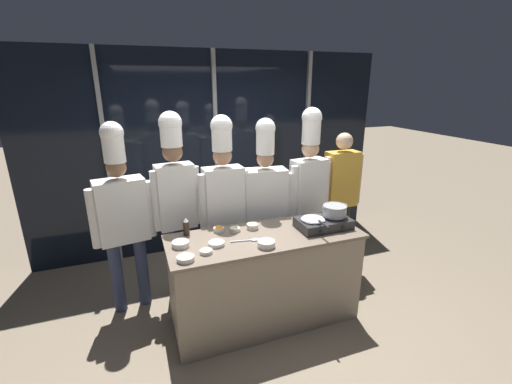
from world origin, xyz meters
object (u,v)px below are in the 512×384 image
Objects in this scene: prep_bowl_garlic at (216,243)px; serving_spoon_slotted at (251,240)px; stock_pot at (335,210)px; prep_bowl_carrots at (219,229)px; prep_bowl_onion at (266,243)px; chef_line at (224,195)px; frying_pan at (313,218)px; chef_pastry at (265,197)px; chef_head at (122,210)px; portable_stove at (323,223)px; squeeze_bottle_soy at (186,227)px; prep_bowl_noodles at (235,229)px; person_guest at (341,188)px; chef_sous at (175,191)px; prep_bowl_chicken at (206,251)px; prep_bowl_rice at (185,258)px; prep_bowl_bean_sprouts at (181,244)px; prep_bowl_ginger at (252,226)px.

prep_bowl_garlic is 0.32m from serving_spoon_slotted.
stock_pot is 2.46× the size of prep_bowl_carrots.
chef_line is (-0.16, 0.81, 0.21)m from prep_bowl_onion.
chef_pastry reaches higher than frying_pan.
chef_head reaches higher than prep_bowl_carrots.
prep_bowl_garlic is 0.07× the size of chef_head.
stock_pot is at bearing 150.09° from chef_head.
prep_bowl_carrots is (-0.99, 0.27, -0.03)m from portable_stove.
squeeze_bottle_soy is 0.38m from prep_bowl_garlic.
person_guest is (1.50, 0.48, 0.11)m from prep_bowl_noodles.
prep_bowl_garlic is 0.44m from prep_bowl_onion.
chef_sous is (-1.31, 0.73, 0.26)m from portable_stove.
portable_stove is 0.26× the size of chef_head.
chef_line is (0.24, 0.63, 0.22)m from prep_bowl_garlic.
prep_bowl_carrots reaches higher than prep_bowl_chicken.
squeeze_bottle_soy is (-1.41, 0.30, -0.08)m from stock_pot.
chef_head is 1.02m from chef_line.
prep_bowl_garlic is 0.71m from chef_line.
chef_head is (-1.73, 0.72, 0.05)m from frying_pan.
portable_stove is 1.33m from squeeze_bottle_soy.
prep_bowl_onion is (0.70, -0.00, 0.01)m from prep_bowl_rice.
serving_spoon_slotted is at bearing 117.55° from prep_bowl_onion.
portable_stove is 0.76m from serving_spoon_slotted.
prep_bowl_bean_sprouts is 0.08× the size of chef_head.
prep_bowl_garlic is at bearing -16.36° from prep_bowl_bean_sprouts.
frying_pan is at bearing -22.46° from prep_bowl_ginger.
prep_bowl_garlic is at bearing -179.72° from portable_stove.
prep_bowl_rice is at bearing -100.51° from squeeze_bottle_soy.
chef_pastry reaches higher than person_guest.
prep_bowl_garlic is (-1.08, -0.01, -0.03)m from portable_stove.
squeeze_bottle_soy reaches higher than portable_stove.
squeeze_bottle_soy reaches higher than prep_bowl_chicken.
prep_bowl_garlic reaches higher than prep_bowl_chicken.
serving_spoon_slotted is at bearing -73.13° from prep_bowl_noodles.
person_guest is at bearing 27.16° from serving_spoon_slotted.
stock_pot is 0.15× the size of person_guest.
prep_bowl_garlic is at bearing -179.74° from stock_pot.
prep_bowl_ginger reaches higher than prep_bowl_noodles.
frying_pan is at bearing -14.58° from squeeze_bottle_soy.
prep_bowl_carrots is 0.63m from chef_sous.
chef_line is (0.54, 0.54, 0.21)m from prep_bowl_bean_sprouts.
prep_bowl_carrots is at bearing 49.15° from prep_bowl_rice.
prep_bowl_garlic is at bearing 66.59° from chef_line.
prep_bowl_noodles is 0.75m from chef_sous.
frying_pan reaches higher than prep_bowl_noodles.
chef_head is 1.48m from chef_pastry.
prep_bowl_bean_sprouts is at bearing 176.01° from frying_pan.
prep_bowl_noodles is (-0.96, 0.23, -0.15)m from stock_pot.
chef_line is at bearing 138.57° from frying_pan.
chef_sous reaches higher than prep_bowl_carrots.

